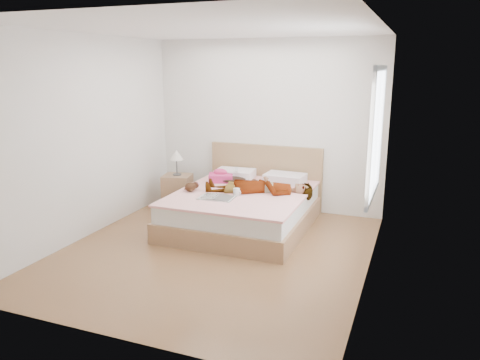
{
  "coord_description": "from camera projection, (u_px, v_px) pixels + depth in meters",
  "views": [
    {
      "loc": [
        2.2,
        -4.86,
        2.21
      ],
      "look_at": [
        0.0,
        0.85,
        0.7
      ],
      "focal_mm": 35.0,
      "sensor_mm": 36.0,
      "label": 1
    }
  ],
  "objects": [
    {
      "name": "coffee_mug",
      "position": [
        237.0,
        192.0,
        6.23
      ],
      "size": [
        0.14,
        0.11,
        0.1
      ],
      "color": "white",
      "rests_on": "bed"
    },
    {
      "name": "bed",
      "position": [
        245.0,
        206.0,
        6.57
      ],
      "size": [
        1.8,
        2.08,
        1.0
      ],
      "color": "olive",
      "rests_on": "ground"
    },
    {
      "name": "nightstand",
      "position": [
        178.0,
        188.0,
        7.41
      ],
      "size": [
        0.5,
        0.46,
        0.92
      ],
      "color": "olive",
      "rests_on": "ground"
    },
    {
      "name": "phone",
      "position": [
        236.0,
        169.0,
        6.96
      ],
      "size": [
        0.07,
        0.1,
        0.05
      ],
      "primitive_type": "cube",
      "rotation": [
        0.44,
        0.0,
        0.25
      ],
      "color": "silver",
      "rests_on": "bed"
    },
    {
      "name": "towel",
      "position": [
        221.0,
        176.0,
        7.0
      ],
      "size": [
        0.43,
        0.39,
        0.19
      ],
      "color": "#CE386F",
      "rests_on": "bed"
    },
    {
      "name": "ground",
      "position": [
        215.0,
        251.0,
        5.7
      ],
      "size": [
        4.0,
        4.0,
        0.0
      ],
      "primitive_type": "plane",
      "color": "#4E2E18",
      "rests_on": "ground"
    },
    {
      "name": "woman",
      "position": [
        260.0,
        184.0,
        6.45
      ],
      "size": [
        1.57,
        0.91,
        0.2
      ],
      "primitive_type": "imported",
      "rotation": [
        0.0,
        0.0,
        -1.32
      ],
      "color": "silver",
      "rests_on": "bed"
    },
    {
      "name": "room_shell",
      "position": [
        376.0,
        133.0,
        4.99
      ],
      "size": [
        4.0,
        4.0,
        4.0
      ],
      "color": "white",
      "rests_on": "ground"
    },
    {
      "name": "hair",
      "position": [
        233.0,
        178.0,
        7.07
      ],
      "size": [
        0.56,
        0.63,
        0.08
      ],
      "primitive_type": "ellipsoid",
      "rotation": [
        0.0,
        0.0,
        -0.27
      ],
      "color": "black",
      "rests_on": "bed"
    },
    {
      "name": "magazine",
      "position": [
        217.0,
        197.0,
        6.12
      ],
      "size": [
        0.47,
        0.32,
        0.03
      ],
      "color": "white",
      "rests_on": "bed"
    },
    {
      "name": "plush_toy",
      "position": [
        191.0,
        187.0,
        6.45
      ],
      "size": [
        0.2,
        0.25,
        0.12
      ],
      "color": "black",
      "rests_on": "bed"
    }
  ]
}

